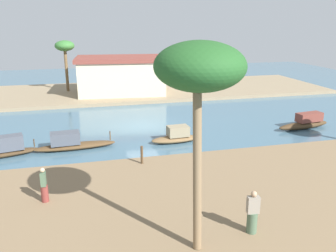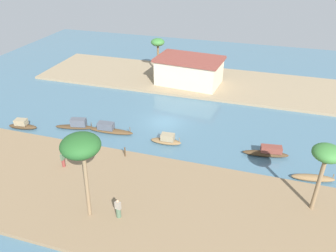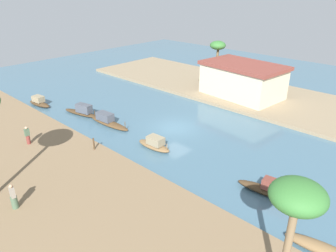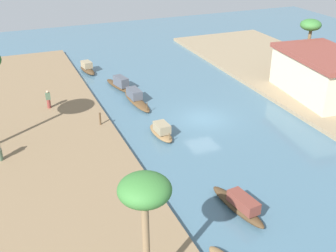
# 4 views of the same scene
# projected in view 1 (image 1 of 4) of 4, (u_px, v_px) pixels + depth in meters

# --- Properties ---
(river_water) EXTENTS (75.00, 75.00, 0.00)m
(river_water) POSITION_uv_depth(u_px,v_px,m) (142.00, 126.00, 28.25)
(river_water) COLOR #476B7F
(river_water) RESTS_ON ground
(riverbank_left) EXTENTS (47.57, 12.57, 0.33)m
(riverbank_left) POSITION_uv_depth(u_px,v_px,m) (200.00, 210.00, 15.46)
(riverbank_left) COLOR #846B4C
(riverbank_left) RESTS_ON ground
(riverbank_right) EXTENTS (47.57, 12.57, 0.33)m
(riverbank_right) POSITION_uv_depth(u_px,v_px,m) (121.00, 92.00, 40.94)
(riverbank_right) COLOR #937F60
(riverbank_right) RESTS_ON ground
(sampan_with_red_awning) EXTENTS (3.38, 1.29, 1.12)m
(sampan_with_red_awning) POSITION_uv_depth(u_px,v_px,m) (176.00, 136.00, 24.43)
(sampan_with_red_awning) COLOR brown
(sampan_with_red_awning) RESTS_ON river_water
(sampan_foreground) EXTENTS (5.25, 1.39, 1.18)m
(sampan_foreground) POSITION_uv_depth(u_px,v_px,m) (71.00, 143.00, 23.05)
(sampan_foreground) COLOR brown
(sampan_foreground) RESTS_ON river_water
(sampan_near_left_bank) EXTENTS (4.65, 1.85, 1.29)m
(sampan_near_left_bank) POSITION_uv_depth(u_px,v_px,m) (3.00, 149.00, 21.78)
(sampan_near_left_bank) COLOR #47331E
(sampan_near_left_bank) RESTS_ON river_water
(sampan_downstream_large) EXTENTS (4.62, 1.48, 1.21)m
(sampan_downstream_large) POSITION_uv_depth(u_px,v_px,m) (305.00, 122.00, 27.48)
(sampan_downstream_large) COLOR #47331E
(sampan_downstream_large) RESTS_ON river_water
(person_on_near_bank) EXTENTS (0.48, 0.43, 1.69)m
(person_on_near_bank) POSITION_uv_depth(u_px,v_px,m) (252.00, 215.00, 13.35)
(person_on_near_bank) COLOR #4C664C
(person_on_near_bank) RESTS_ON riverbank_left
(person_by_mooring) EXTENTS (0.32, 0.40, 1.60)m
(person_by_mooring) POSITION_uv_depth(u_px,v_px,m) (44.00, 186.00, 15.64)
(person_by_mooring) COLOR brown
(person_by_mooring) RESTS_ON riverbank_left
(mooring_post) EXTENTS (0.14, 0.14, 1.02)m
(mooring_post) POSITION_uv_depth(u_px,v_px,m) (142.00, 155.00, 19.89)
(mooring_post) COLOR #4C3823
(mooring_post) RESTS_ON riverbank_left
(palm_tree_left_near) EXTENTS (2.87, 2.87, 7.12)m
(palm_tree_left_near) POSITION_uv_depth(u_px,v_px,m) (200.00, 70.00, 11.04)
(palm_tree_left_near) COLOR #7F6647
(palm_tree_left_near) RESTS_ON riverbank_left
(palm_tree_right_tall) EXTENTS (2.11, 2.11, 5.56)m
(palm_tree_right_tall) POSITION_uv_depth(u_px,v_px,m) (65.00, 48.00, 39.17)
(palm_tree_right_tall) COLOR brown
(palm_tree_right_tall) RESTS_ON riverbank_right
(riverside_building) EXTENTS (10.02, 6.82, 3.91)m
(riverside_building) POSITION_uv_depth(u_px,v_px,m) (122.00, 75.00, 38.77)
(riverside_building) COLOR beige
(riverside_building) RESTS_ON riverbank_right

